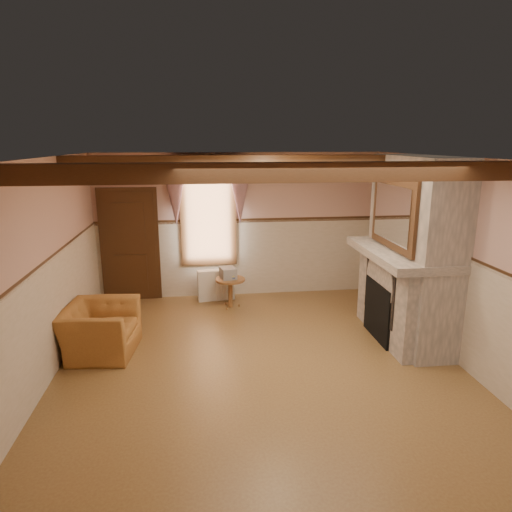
{
  "coord_description": "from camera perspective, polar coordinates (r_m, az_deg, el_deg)",
  "views": [
    {
      "loc": [
        -0.77,
        -5.75,
        3.0
      ],
      "look_at": [
        0.05,
        0.8,
        1.34
      ],
      "focal_mm": 32.0,
      "sensor_mm": 36.0,
      "label": 1
    }
  ],
  "objects": [
    {
      "name": "floor",
      "position": [
        6.53,
        0.43,
        -13.2
      ],
      "size": [
        5.5,
        6.0,
        0.01
      ],
      "primitive_type": "cube",
      "color": "brown",
      "rests_on": "ground"
    },
    {
      "name": "ceiling",
      "position": [
        5.8,
        0.48,
        12.16
      ],
      "size": [
        5.5,
        6.0,
        0.01
      ],
      "primitive_type": "cube",
      "color": "silver",
      "rests_on": "wall_back"
    },
    {
      "name": "wall_back",
      "position": [
        8.93,
        -2.09,
        3.82
      ],
      "size": [
        5.5,
        0.02,
        2.8
      ],
      "primitive_type": "cube",
      "color": "tan",
      "rests_on": "floor"
    },
    {
      "name": "wall_front",
      "position": [
        3.27,
        7.64,
        -15.3
      ],
      "size": [
        5.5,
        0.02,
        2.8
      ],
      "primitive_type": "cube",
      "color": "tan",
      "rests_on": "floor"
    },
    {
      "name": "wall_left",
      "position": [
        6.29,
        -25.25,
        -1.99
      ],
      "size": [
        0.02,
        6.0,
        2.8
      ],
      "primitive_type": "cube",
      "color": "tan",
      "rests_on": "floor"
    },
    {
      "name": "wall_right",
      "position": [
        6.93,
        23.62,
        -0.42
      ],
      "size": [
        0.02,
        6.0,
        2.8
      ],
      "primitive_type": "cube",
      "color": "tan",
      "rests_on": "floor"
    },
    {
      "name": "wainscot",
      "position": [
        6.22,
        0.44,
        -7.06
      ],
      "size": [
        5.5,
        6.0,
        1.5
      ],
      "primitive_type": null,
      "color": "beige",
      "rests_on": "floor"
    },
    {
      "name": "chair_rail",
      "position": [
        5.99,
        0.45,
        -0.36
      ],
      "size": [
        5.5,
        6.0,
        0.08
      ],
      "primitive_type": null,
      "color": "black",
      "rests_on": "wainscot"
    },
    {
      "name": "firebox",
      "position": [
        7.38,
        15.48,
        -6.6
      ],
      "size": [
        0.2,
        0.95,
        0.9
      ],
      "primitive_type": "cube",
      "color": "black",
      "rests_on": "floor"
    },
    {
      "name": "armchair",
      "position": [
        7.04,
        -18.95,
        -8.7
      ],
      "size": [
        1.07,
        1.2,
        0.72
      ],
      "primitive_type": "imported",
      "rotation": [
        0.0,
        0.0,
        1.46
      ],
      "color": "#9E662D",
      "rests_on": "floor"
    },
    {
      "name": "side_table",
      "position": [
        8.48,
        -3.22,
        -4.62
      ],
      "size": [
        0.68,
        0.68,
        0.55
      ],
      "primitive_type": "cylinder",
      "rotation": [
        0.0,
        0.0,
        -0.31
      ],
      "color": "brown",
      "rests_on": "floor"
    },
    {
      "name": "book_stack",
      "position": [
        8.4,
        -3.51,
        -2.13
      ],
      "size": [
        0.32,
        0.37,
        0.2
      ],
      "primitive_type": "cube",
      "rotation": [
        0.0,
        0.0,
        0.21
      ],
      "color": "#B7AD8C",
      "rests_on": "side_table"
    },
    {
      "name": "radiator",
      "position": [
        8.88,
        -5.02,
        -3.61
      ],
      "size": [
        0.72,
        0.26,
        0.6
      ],
      "primitive_type": "cube",
      "rotation": [
        0.0,
        0.0,
        0.12
      ],
      "color": "silver",
      "rests_on": "floor"
    },
    {
      "name": "bowl",
      "position": [
        7.34,
        17.29,
        1.42
      ],
      "size": [
        0.37,
        0.37,
        0.09
      ],
      "primitive_type": "imported",
      "color": "brown",
      "rests_on": "mantel"
    },
    {
      "name": "mantel_clock",
      "position": [
        7.73,
        15.98,
        2.56
      ],
      "size": [
        0.14,
        0.24,
        0.2
      ],
      "primitive_type": "cube",
      "color": "black",
      "rests_on": "mantel"
    },
    {
      "name": "oil_lamp",
      "position": [
        7.35,
        17.23,
        2.21
      ],
      "size": [
        0.11,
        0.11,
        0.28
      ],
      "primitive_type": "cylinder",
      "color": "#B57C33",
      "rests_on": "mantel"
    },
    {
      "name": "candle_red",
      "position": [
        6.86,
        19.12,
        0.72
      ],
      "size": [
        0.06,
        0.06,
        0.16
      ],
      "primitive_type": "cylinder",
      "color": "#A51418",
      "rests_on": "mantel"
    },
    {
      "name": "jar_yellow",
      "position": [
        6.85,
        19.15,
        0.53
      ],
      "size": [
        0.06,
        0.06,
        0.12
      ],
      "primitive_type": "cylinder",
      "color": "gold",
      "rests_on": "mantel"
    },
    {
      "name": "fireplace",
      "position": [
        7.29,
        19.06,
        0.67
      ],
      "size": [
        0.85,
        2.0,
        2.8
      ],
      "primitive_type": "cube",
      "color": "gray",
      "rests_on": "floor"
    },
    {
      "name": "mantel",
      "position": [
        7.22,
        17.75,
        0.33
      ],
      "size": [
        1.05,
        2.05,
        0.12
      ],
      "primitive_type": "cube",
      "color": "gray",
      "rests_on": "fireplace"
    },
    {
      "name": "overmantel_mirror",
      "position": [
        7.03,
        16.75,
        5.12
      ],
      "size": [
        0.06,
        1.44,
        1.04
      ],
      "primitive_type": "cube",
      "color": "silver",
      "rests_on": "fireplace"
    },
    {
      "name": "door",
      "position": [
        9.01,
        -15.47,
        1.13
      ],
      "size": [
        1.1,
        0.1,
        2.1
      ],
      "primitive_type": "cube",
      "color": "black",
      "rests_on": "floor"
    },
    {
      "name": "window",
      "position": [
        8.83,
        -5.99,
        5.28
      ],
      "size": [
        1.06,
        0.08,
        2.02
      ],
      "primitive_type": "cube",
      "color": "white",
      "rests_on": "wall_back"
    },
    {
      "name": "window_drapes",
      "position": [
        8.66,
        -6.08,
        9.11
      ],
      "size": [
        1.3,
        0.14,
        1.4
      ],
      "primitive_type": "cube",
      "color": "gray",
      "rests_on": "wall_back"
    },
    {
      "name": "ceiling_beam_front",
      "position": [
        4.62,
        2.48,
        10.39
      ],
      "size": [
        5.5,
        0.18,
        0.2
      ],
      "primitive_type": "cube",
      "color": "black",
      "rests_on": "ceiling"
    },
    {
      "name": "ceiling_beam_back",
      "position": [
        7.0,
        -0.85,
        11.69
      ],
      "size": [
        5.5,
        0.18,
        0.2
      ],
      "primitive_type": "cube",
      "color": "black",
      "rests_on": "ceiling"
    }
  ]
}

